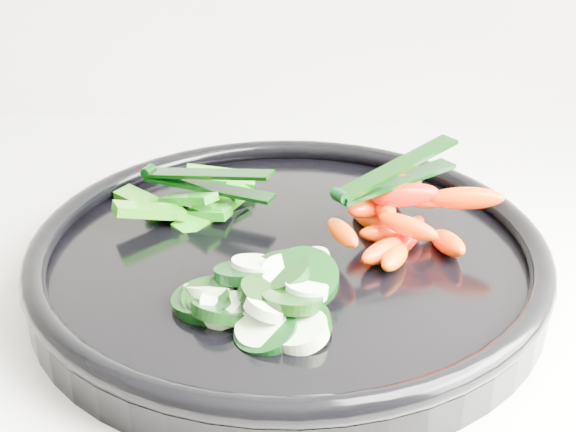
{
  "coord_description": "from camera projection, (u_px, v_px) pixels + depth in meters",
  "views": [
    {
      "loc": [
        0.73,
        1.17,
        1.25
      ],
      "look_at": [
        0.7,
        1.67,
        0.99
      ],
      "focal_mm": 50.0,
      "sensor_mm": 36.0,
      "label": 1
    }
  ],
  "objects": [
    {
      "name": "carrot_pile",
      "position": [
        397.0,
        213.0,
        0.6
      ],
      "size": [
        0.13,
        0.16,
        0.06
      ],
      "color": "red",
      "rests_on": "veggie_tray"
    },
    {
      "name": "tong_carrot",
      "position": [
        394.0,
        175.0,
        0.58
      ],
      "size": [
        0.1,
        0.09,
        0.02
      ],
      "color": "black",
      "rests_on": "carrot_pile"
    },
    {
      "name": "veggie_tray",
      "position": [
        288.0,
        258.0,
        0.58
      ],
      "size": [
        0.48,
        0.48,
        0.04
      ],
      "color": "black",
      "rests_on": "counter"
    },
    {
      "name": "pepper_pile",
      "position": [
        194.0,
        203.0,
        0.64
      ],
      "size": [
        0.12,
        0.1,
        0.03
      ],
      "color": "#0E700A",
      "rests_on": "veggie_tray"
    },
    {
      "name": "tong_pepper",
      "position": [
        204.0,
        180.0,
        0.63
      ],
      "size": [
        0.11,
        0.05,
        0.02
      ],
      "color": "black",
      "rests_on": "pepper_pile"
    },
    {
      "name": "cucumber_pile",
      "position": [
        253.0,
        298.0,
        0.51
      ],
      "size": [
        0.12,
        0.11,
        0.04
      ],
      "color": "black",
      "rests_on": "veggie_tray"
    }
  ]
}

